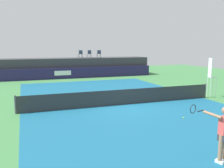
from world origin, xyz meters
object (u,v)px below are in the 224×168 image
object	(u,v)px
umpire_chair	(211,75)
net_post_far	(205,91)
spectator_chair_far_left	(80,54)
spectator_chair_left	(89,53)
net_post_near	(15,105)
tennis_ball	(183,118)
spectator_chair_center	(99,53)
tennis_player	(223,132)

from	to	relation	value
umpire_chair	net_post_far	size ratio (longest dim) A/B	2.76
spectator_chair_far_left	spectator_chair_left	size ratio (longest dim) A/B	1.00
spectator_chair_far_left	spectator_chair_left	bearing A→B (deg)	6.39
net_post_near	net_post_far	xyz separation A→B (m)	(12.40, 0.00, 0.00)
net_post_far	spectator_chair_left	bearing A→B (deg)	105.52
umpire_chair	net_post_near	xyz separation A→B (m)	(-12.84, -0.02, -1.09)
tennis_ball	umpire_chair	bearing A→B (deg)	37.41
spectator_chair_left	net_post_near	bearing A→B (deg)	-117.74
spectator_chair_center	spectator_chair_far_left	bearing A→B (deg)	173.09
spectator_chair_left	spectator_chair_far_left	bearing A→B (deg)	-173.61
net_post_far	tennis_player	distance (m)	10.26
net_post_near	tennis_ball	xyz separation A→B (m)	(7.90, -3.76, -0.46)
spectator_chair_left	tennis_player	distance (m)	23.68
spectator_chair_center	tennis_player	distance (m)	23.42
spectator_chair_far_left	spectator_chair_left	distance (m)	1.11
umpire_chair	tennis_player	distance (m)	10.55
tennis_player	net_post_near	bearing A→B (deg)	127.11
spectator_chair_center	net_post_far	size ratio (longest dim) A/B	0.89
spectator_chair_left	tennis_player	bearing A→B (deg)	-94.81
spectator_chair_far_left	net_post_near	bearing A→B (deg)	-114.62
spectator_chair_center	umpire_chair	world-z (taller)	spectator_chair_center
tennis_player	net_post_far	bearing A→B (deg)	52.29
spectator_chair_far_left	umpire_chair	xyz separation A→B (m)	(5.82, -15.29, -1.11)
net_post_far	tennis_ball	distance (m)	5.88
tennis_ball	spectator_chair_center	bearing A→B (deg)	85.96
spectator_chair_left	tennis_player	size ratio (longest dim) A/B	0.50
net_post_near	tennis_player	size ratio (longest dim) A/B	0.56
tennis_ball	spectator_chair_left	bearing A→B (deg)	89.35
spectator_chair_left	net_post_near	distance (m)	17.57
net_post_far	tennis_player	size ratio (longest dim) A/B	0.56
net_post_far	tennis_player	bearing A→B (deg)	-127.71
tennis_player	tennis_ball	size ratio (longest dim) A/B	26.03
spectator_chair_center	umpire_chair	distance (m)	15.49
umpire_chair	tennis_player	world-z (taller)	umpire_chair
spectator_chair_far_left	tennis_ball	distance (m)	19.27
umpire_chair	net_post_near	world-z (taller)	umpire_chair
spectator_chair_center	tennis_ball	world-z (taller)	spectator_chair_center
net_post_far	spectator_chair_center	bearing A→B (deg)	101.92
spectator_chair_center	tennis_ball	distance (m)	19.03
spectator_chair_far_left	umpire_chair	world-z (taller)	spectator_chair_far_left
tennis_ball	tennis_player	bearing A→B (deg)	-112.08
net_post_near	net_post_far	bearing A→B (deg)	0.00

